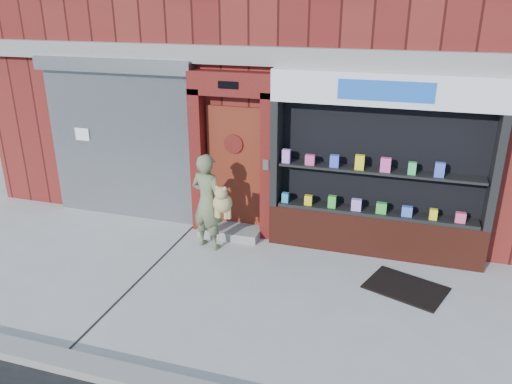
% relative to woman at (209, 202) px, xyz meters
% --- Properties ---
extents(ground, '(80.00, 80.00, 0.00)m').
position_rel_woman_xyz_m(ground, '(0.93, -1.16, -0.84)').
color(ground, '#9E9E99').
rests_on(ground, ground).
extents(shutter_bay, '(3.10, 0.30, 3.04)m').
position_rel_woman_xyz_m(shutter_bay, '(-2.07, 0.77, 0.88)').
color(shutter_bay, gray).
rests_on(shutter_bay, ground).
extents(red_door_bay, '(1.52, 0.58, 2.90)m').
position_rel_woman_xyz_m(red_door_bay, '(0.18, 0.70, 0.62)').
color(red_door_bay, '#490E0C').
rests_on(red_door_bay, ground).
extents(pharmacy_bay, '(3.50, 0.41, 3.00)m').
position_rel_woman_xyz_m(pharmacy_bay, '(2.67, 0.66, 0.53)').
color(pharmacy_bay, '#541E13').
rests_on(pharmacy_bay, ground).
extents(woman, '(0.82, 0.54, 1.67)m').
position_rel_woman_xyz_m(woman, '(0.00, 0.00, 0.00)').
color(woman, '#626D47').
rests_on(woman, ground).
extents(doormat, '(1.29, 1.10, 0.03)m').
position_rel_woman_xyz_m(doormat, '(3.27, -0.39, -0.83)').
color(doormat, black).
rests_on(doormat, ground).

